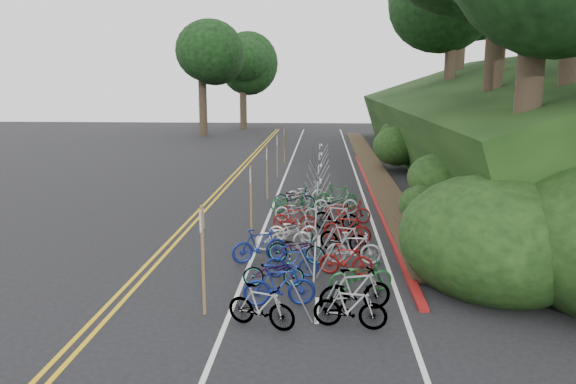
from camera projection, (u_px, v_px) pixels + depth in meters
name	position (u px, v px, depth m)	size (l,w,h in m)	color
ground	(208.00, 279.00, 15.89)	(120.00, 120.00, 0.00)	black
road_markings	(266.00, 203.00, 25.74)	(7.47, 80.00, 0.01)	gold
red_curb	(374.00, 195.00, 27.28)	(0.25, 28.00, 0.10)	maroon
embankment	(488.00, 131.00, 33.24)	(14.30, 48.14, 9.11)	black
bike_rack_front	(315.00, 269.00, 14.30)	(1.09, 3.15, 1.07)	gray
bike_racks_rest	(318.00, 175.00, 28.27)	(1.14, 23.00, 1.17)	gray
signpost_near	(203.00, 253.00, 13.21)	(0.08, 0.40, 2.68)	brown
signposts_rest	(273.00, 160.00, 29.28)	(0.08, 18.40, 2.50)	brown
bike_front	(259.00, 245.00, 17.33)	(1.77, 0.50, 1.06)	navy
bike_valet	(316.00, 230.00, 19.23)	(3.40, 15.09, 1.09)	slate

